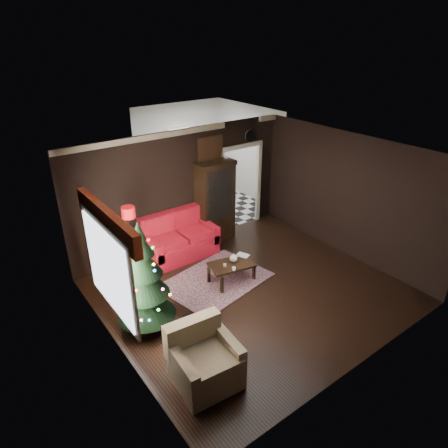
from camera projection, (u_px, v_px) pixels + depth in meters
floor at (251, 291)px, 7.98m from camera, size 5.50×5.50×0.00m
ceiling at (256, 156)px, 6.74m from camera, size 5.50×5.50×0.00m
wall_back at (183, 190)px, 9.17m from camera, size 5.50×0.00×5.50m
wall_front at (368, 294)px, 5.56m from camera, size 5.50×0.00×5.50m
wall_left at (111, 279)px, 5.90m from camera, size 0.00×5.50×5.50m
wall_right at (347, 196)px, 8.83m from camera, size 0.00×5.50×5.50m
doorway at (240, 188)px, 10.23m from camera, size 1.10×0.10×2.10m
left_window at (108, 270)px, 6.04m from camera, size 0.05×1.60×1.40m
valance at (106, 220)px, 5.72m from camera, size 0.12×2.10×0.35m
kitchen_floor at (208, 206)px, 11.77m from camera, size 3.00×3.00×0.00m
kitchen_window at (180, 140)px, 12.07m from camera, size 0.70×0.06×0.70m
rug at (216, 280)px, 8.32m from camera, size 2.31×1.86×0.01m
loveseat at (180, 236)px, 9.03m from camera, size 1.70×0.90×1.00m
curio_cabinet at (215, 203)px, 9.60m from camera, size 0.90×0.45×1.90m
floor_lamp at (132, 246)px, 7.97m from camera, size 0.34×0.34×1.69m
christmas_tree at (143, 277)px, 6.56m from camera, size 1.30×1.30×1.93m
armchair at (205, 358)px, 5.76m from camera, size 1.01×1.01×0.95m
coffee_table at (231, 272)px, 8.22m from camera, size 0.99×0.71×0.40m
teapot at (234, 258)px, 8.17m from camera, size 0.21×0.21×0.17m
cup_a at (225, 265)px, 8.03m from camera, size 0.07×0.07×0.05m
cup_b at (234, 269)px, 7.91m from camera, size 0.08×0.08×0.06m
book at (241, 252)px, 8.29m from camera, size 0.18×0.09×0.26m
wall_clock at (250, 136)px, 9.74m from camera, size 0.32×0.32×0.06m
painting at (210, 149)px, 9.16m from camera, size 0.62×0.05×0.52m
kitchen_counter at (186, 181)px, 12.44m from camera, size 1.80×0.60×0.90m
kitchen_table at (205, 200)px, 11.23m from camera, size 0.70×0.70×0.75m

